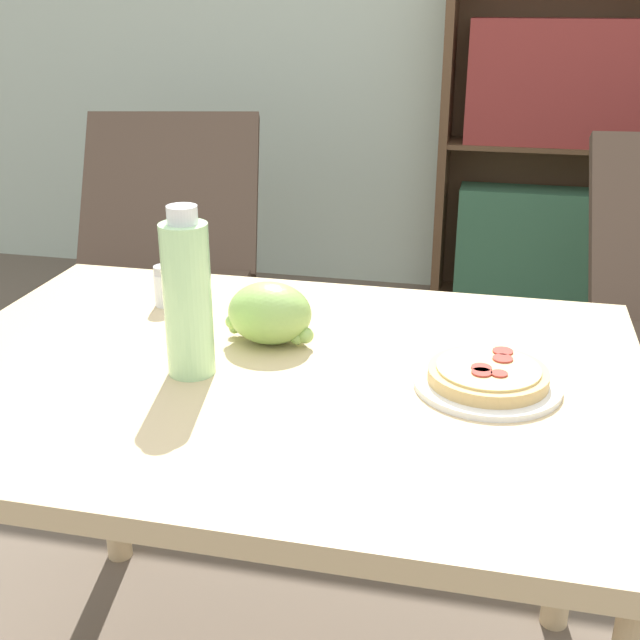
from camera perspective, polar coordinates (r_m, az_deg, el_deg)
dining_table at (r=1.33m, az=-2.99°, el=-7.40°), size 1.16×0.84×0.73m
pizza_on_plate at (r=1.24m, az=11.84°, el=-4.06°), size 0.22×0.22×0.04m
grape_bunch at (r=1.36m, az=-3.54°, el=0.44°), size 0.16×0.11×0.11m
drink_bottle at (r=1.24m, az=-9.40°, el=1.61°), size 0.07×0.07×0.27m
salt_shaker at (r=1.55m, az=-10.99°, el=2.38°), size 0.04×0.04×0.08m
lounge_chair_near at (r=2.99m, az=-10.83°, el=2.17°), size 0.78×0.88×0.88m
bookshelf at (r=3.56m, az=15.83°, el=10.86°), size 0.89×0.27×1.40m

